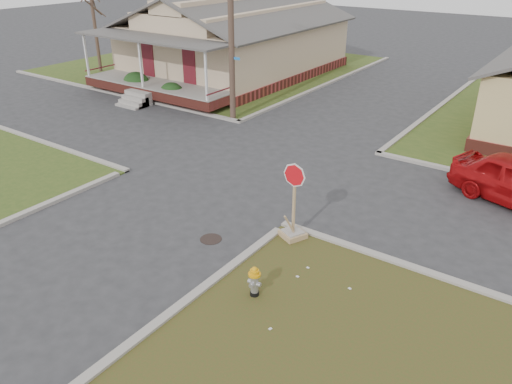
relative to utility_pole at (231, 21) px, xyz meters
The scene contains 11 objects.
ground 10.89m from the utility_pole, 64.74° to the right, with size 120.00×120.00×0.00m, color #2C2C2F.
verge_far_left 13.48m from the utility_pole, 134.04° to the left, with size 19.00×19.00×0.05m, color #32491A.
curbs 7.39m from the utility_pole, 42.88° to the right, with size 80.00×40.00×0.12m, color gray, non-canonical shape.
manhole 12.29m from the utility_pole, 55.75° to the right, with size 0.64×0.64×0.01m, color black.
corner_house 9.99m from the utility_pole, 126.69° to the left, with size 10.10×15.50×5.30m.
utility_pole is the anchor object (origin of this frame).
tree_far_left 14.31m from the utility_pole, 167.34° to the left, with size 0.22×0.22×4.90m, color #463128.
fire_hydrant 14.68m from the utility_pole, 50.33° to the right, with size 0.30×0.30×0.82m.
stop_sign 12.23m from the utility_pole, 43.74° to the right, with size 0.66×0.65×2.34m.
hedge_left 8.41m from the utility_pole, behind, with size 1.56×1.28×1.19m, color #153613.
hedge_right 6.03m from the utility_pole, behind, with size 1.42×1.17×1.09m, color #153613.
Camera 1 is at (10.47, -9.95, 7.70)m, focal length 35.00 mm.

